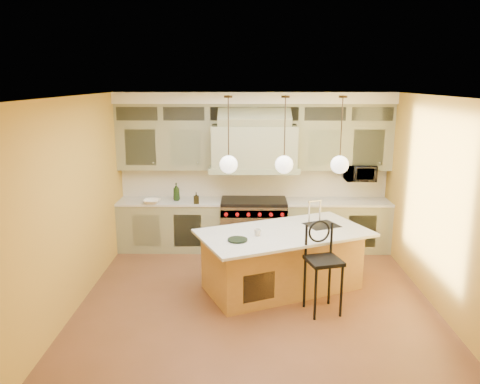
{
  "coord_description": "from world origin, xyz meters",
  "views": [
    {
      "loc": [
        -0.16,
        -6.19,
        3.11
      ],
      "look_at": [
        -0.24,
        0.7,
        1.45
      ],
      "focal_mm": 35.0,
      "sensor_mm": 36.0,
      "label": 1
    }
  ],
  "objects_px": {
    "range": "(254,224)",
    "microwave": "(360,173)",
    "counter_stool": "(323,261)",
    "kitchen_island": "(282,259)"
  },
  "relations": [
    {
      "from": "kitchen_island",
      "to": "microwave",
      "type": "xyz_separation_m",
      "value": [
        1.54,
        1.8,
        0.98
      ]
    },
    {
      "from": "range",
      "to": "kitchen_island",
      "type": "bearing_deg",
      "value": -76.52
    },
    {
      "from": "counter_stool",
      "to": "range",
      "type": "bearing_deg",
      "value": 95.29
    },
    {
      "from": "counter_stool",
      "to": "microwave",
      "type": "distance_m",
      "value": 2.83
    },
    {
      "from": "kitchen_island",
      "to": "microwave",
      "type": "relative_size",
      "value": 5.15
    },
    {
      "from": "microwave",
      "to": "range",
      "type": "bearing_deg",
      "value": -176.88
    },
    {
      "from": "range",
      "to": "microwave",
      "type": "height_order",
      "value": "microwave"
    },
    {
      "from": "kitchen_island",
      "to": "microwave",
      "type": "bearing_deg",
      "value": 25.46
    },
    {
      "from": "kitchen_island",
      "to": "counter_stool",
      "type": "xyz_separation_m",
      "value": [
        0.49,
        -0.72,
        0.25
      ]
    },
    {
      "from": "kitchen_island",
      "to": "counter_stool",
      "type": "bearing_deg",
      "value": -79.83
    }
  ]
}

